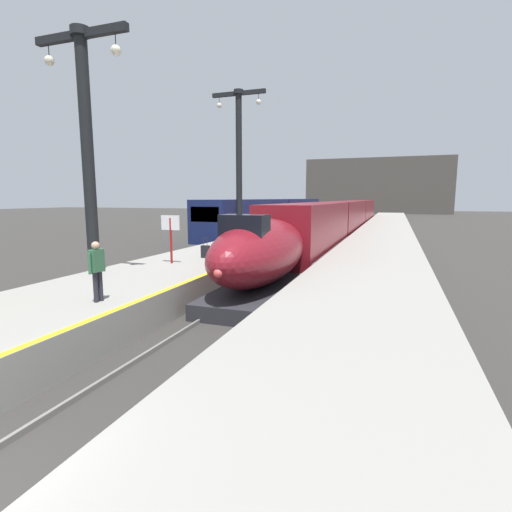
{
  "coord_description": "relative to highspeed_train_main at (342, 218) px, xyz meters",
  "views": [
    {
      "loc": [
        4.94,
        -2.38,
        3.91
      ],
      "look_at": [
        0.16,
        10.95,
        1.8
      ],
      "focal_mm": 27.26,
      "sensor_mm": 36.0,
      "label": 1
    }
  ],
  "objects": [
    {
      "name": "platform_right",
      "position": [
        4.05,
        -11.44,
        -1.42
      ],
      "size": [
        4.8,
        110.0,
        1.05
      ],
      "primitive_type": "cube",
      "color": "gray",
      "rests_on": "ground"
    },
    {
      "name": "platform_left",
      "position": [
        -4.05,
        -11.44,
        -1.42
      ],
      "size": [
        4.8,
        110.0,
        1.05
      ],
      "primitive_type": "cube",
      "color": "gray",
      "rests_on": "ground"
    },
    {
      "name": "passenger_near_edge",
      "position": [
        -2.12,
        -22.26,
        0.09
      ],
      "size": [
        0.39,
        0.49,
        1.69
      ],
      "color": "#23232D",
      "rests_on": "platform_left"
    },
    {
      "name": "regional_train_adjacent",
      "position": [
        -8.1,
        4.91,
        0.18
      ],
      "size": [
        2.85,
        36.6,
        3.8
      ],
      "color": "#141E4C",
      "rests_on": "ground"
    },
    {
      "name": "rail_secondary_right",
      "position": [
        -7.35,
        -8.69,
        -1.89
      ],
      "size": [
        0.08,
        110.0,
        0.12
      ],
      "primitive_type": "cube",
      "color": "slate",
      "rests_on": "ground"
    },
    {
      "name": "rail_secondary_left",
      "position": [
        -8.85,
        -8.69,
        -1.89
      ],
      "size": [
        0.08,
        110.0,
        0.12
      ],
      "primitive_type": "cube",
      "color": "slate",
      "rests_on": "ground"
    },
    {
      "name": "rail_main_right",
      "position": [
        0.75,
        -8.69,
        -1.89
      ],
      "size": [
        0.08,
        110.0,
        0.12
      ],
      "primitive_type": "cube",
      "color": "slate",
      "rests_on": "ground"
    },
    {
      "name": "highspeed_train_main",
      "position": [
        0.0,
        0.0,
        0.0
      ],
      "size": [
        2.92,
        57.86,
        3.6
      ],
      "color": "maroon",
      "rests_on": "ground"
    },
    {
      "name": "rolling_suitcase",
      "position": [
        -3.65,
        -21.88,
        -0.6
      ],
      "size": [
        0.4,
        0.22,
        0.98
      ],
      "color": "black",
      "rests_on": "platform_left"
    },
    {
      "name": "passenger_far_waiting",
      "position": [
        -2.5,
        -17.43,
        0.09
      ],
      "size": [
        0.52,
        0.36,
        1.69
      ],
      "color": "#23232D",
      "rests_on": "platform_left"
    },
    {
      "name": "terminus_back_wall",
      "position": [
        0.0,
        65.81,
        5.05
      ],
      "size": [
        36.0,
        2.0,
        14.0
      ],
      "primitive_type": "cube",
      "color": "#4C4742",
      "rests_on": "ground"
    },
    {
      "name": "rail_main_left",
      "position": [
        -0.75,
        -8.69,
        -1.89
      ],
      "size": [
        0.08,
        110.0,
        0.12
      ],
      "primitive_type": "cube",
      "color": "slate",
      "rests_on": "ground"
    },
    {
      "name": "passenger_mid_platform",
      "position": [
        -2.77,
        -30.11,
        0.09
      ],
      "size": [
        0.25,
        0.57,
        1.69
      ],
      "color": "#23232D",
      "rests_on": "platform_left"
    },
    {
      "name": "departure_info_board",
      "position": [
        -4.33,
        -23.81,
        0.61
      ],
      "size": [
        0.9,
        0.1,
        2.12
      ],
      "color": "maroon",
      "rests_on": "platform_left"
    },
    {
      "name": "station_column_far",
      "position": [
        -5.9,
        -11.97,
        5.27
      ],
      "size": [
        4.0,
        0.68,
        10.41
      ],
      "color": "black",
      "rests_on": "platform_left"
    },
    {
      "name": "platform_left_safety_stripe",
      "position": [
        -1.77,
        -11.44,
        -0.9
      ],
      "size": [
        0.2,
        107.8,
        0.01
      ],
      "primitive_type": "cube",
      "color": "yellow",
      "rests_on": "platform_left"
    },
    {
      "name": "station_column_mid",
      "position": [
        -5.9,
        -26.79,
        4.44
      ],
      "size": [
        4.0,
        0.68,
        8.84
      ],
      "color": "black",
      "rests_on": "platform_left"
    }
  ]
}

